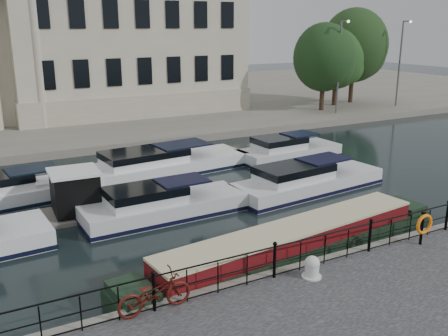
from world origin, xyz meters
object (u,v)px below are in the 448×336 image
at_px(narrowboat, 293,247).
at_px(mooring_bollard, 312,267).
at_px(bicycle, 154,293).
at_px(harbour_hut, 76,196).
at_px(life_ring_post, 424,225).

bearing_deg(narrowboat, mooring_bollard, -119.96).
bearing_deg(bicycle, mooring_bollard, -97.40).
height_order(mooring_bollard, harbour_hut, harbour_hut).
bearing_deg(bicycle, harbour_hut, -1.71).
distance_m(mooring_bollard, harbour_hut, 11.47).
distance_m(bicycle, mooring_bollard, 5.09).
xyz_separation_m(life_ring_post, narrowboat, (-3.96, 2.37, -0.97)).
relative_size(bicycle, mooring_bollard, 3.01).
xyz_separation_m(bicycle, life_ring_post, (10.05, -0.50, 0.22)).
bearing_deg(mooring_bollard, narrowboat, 66.41).
height_order(bicycle, narrowboat, bicycle).
relative_size(mooring_bollard, life_ring_post, 0.57).
bearing_deg(life_ring_post, mooring_bollard, -179.91).
height_order(mooring_bollard, narrowboat, mooring_bollard).
bearing_deg(bicycle, life_ring_post, -94.54).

